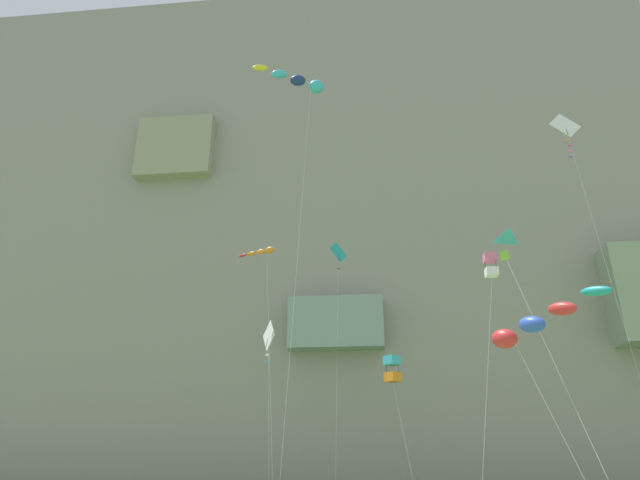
% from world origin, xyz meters
% --- Properties ---
extents(cliff_face, '(180.00, 34.12, 59.16)m').
position_xyz_m(cliff_face, '(0.03, 61.27, 29.56)').
color(cliff_face, gray).
rests_on(cliff_face, ground).
extents(kite_diamond_low_right, '(2.45, 5.13, 28.75)m').
position_xyz_m(kite_diamond_low_right, '(19.59, 32.09, 26.90)').
color(kite_diamond_low_right, white).
rests_on(kite_diamond_low_right, ground).
extents(kite_diamond_far_right, '(1.50, 2.88, 12.92)m').
position_xyz_m(kite_diamond_far_right, '(-4.53, 34.89, 11.48)').
color(kite_diamond_far_right, white).
rests_on(kite_diamond_far_right, ground).
extents(kite_windsock_front_field, '(3.85, 5.20, 8.34)m').
position_xyz_m(kite_windsock_front_field, '(10.04, 15.98, 7.43)').
color(kite_windsock_front_field, red).
rests_on(kite_windsock_front_field, ground).
extents(kite_diamond_high_left, '(1.27, 2.87, 18.25)m').
position_xyz_m(kite_diamond_high_left, '(1.16, 32.30, 16.65)').
color(kite_diamond_high_left, teal).
rests_on(kite_diamond_high_left, ground).
extents(kite_box_low_center, '(1.92, 4.29, 10.58)m').
position_xyz_m(kite_box_low_center, '(5.01, 38.77, 9.53)').
color(kite_box_low_center, '#38B2D1').
rests_on(kite_box_low_center, ground).
extents(kite_windsock_upper_left, '(4.85, 6.96, 18.60)m').
position_xyz_m(kite_windsock_upper_left, '(-5.21, 34.06, 18.28)').
color(kite_windsock_upper_left, orange).
rests_on(kite_windsock_upper_left, ground).
extents(kite_box_upper_mid, '(2.42, 2.38, 11.95)m').
position_xyz_m(kite_box_upper_mid, '(9.58, 19.51, 11.30)').
color(kite_box_upper_mid, pink).
rests_on(kite_box_upper_mid, ground).
extents(kite_delta_low_left, '(2.75, 6.96, 12.02)m').
position_xyz_m(kite_delta_low_left, '(9.81, 19.37, 11.75)').
color(kite_delta_low_left, '#38B2D1').
rests_on(kite_delta_low_left, ground).
extents(kite_windsock_mid_center, '(5.39, 6.81, 29.38)m').
position_xyz_m(kite_windsock_mid_center, '(-1.08, 25.80, 28.51)').
color(kite_windsock_mid_center, '#38B2D1').
rests_on(kite_windsock_mid_center, ground).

